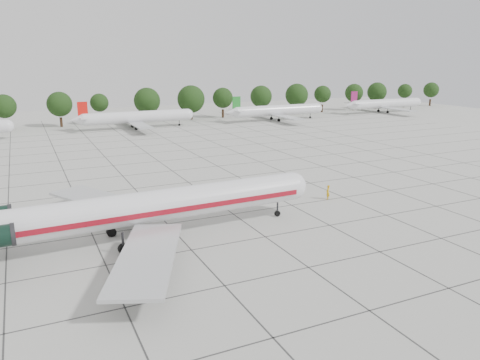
{
  "coord_description": "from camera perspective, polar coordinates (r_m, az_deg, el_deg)",
  "views": [
    {
      "loc": [
        -21.46,
        -47.51,
        17.77
      ],
      "look_at": [
        1.77,
        1.88,
        3.5
      ],
      "focal_mm": 35.0,
      "sensor_mm": 36.0,
      "label": 1
    }
  ],
  "objects": [
    {
      "name": "tree_line",
      "position": [
        133.4,
        -21.14,
        8.61
      ],
      "size": [
        249.86,
        8.44,
        10.22
      ],
      "color": "#332114",
      "rests_on": "ground"
    },
    {
      "name": "bg_airliner_c",
      "position": [
        124.85,
        -12.47,
        7.48
      ],
      "size": [
        28.24,
        27.2,
        7.4
      ],
      "color": "silver",
      "rests_on": "ground"
    },
    {
      "name": "bg_airliner_e",
      "position": [
        165.68,
        17.31,
        8.86
      ],
      "size": [
        28.24,
        27.2,
        7.4
      ],
      "color": "silver",
      "rests_on": "ground"
    },
    {
      "name": "ground",
      "position": [
        55.08,
        -0.84,
        -4.17
      ],
      "size": [
        260.0,
        260.0,
        0.0
      ],
      "primitive_type": "plane",
      "color": "beige",
      "rests_on": "ground"
    },
    {
      "name": "bg_airliner_d",
      "position": [
        138.45,
        4.61,
        8.45
      ],
      "size": [
        28.24,
        27.2,
        7.4
      ],
      "color": "silver",
      "rests_on": "ground"
    },
    {
      "name": "ground_crew",
      "position": [
        61.52,
        10.65,
        -1.48
      ],
      "size": [
        0.82,
        0.8,
        1.89
      ],
      "primitive_type": "imported",
      "rotation": [
        0.0,
        0.0,
        3.88
      ],
      "color": "#D0990C",
      "rests_on": "ground"
    },
    {
      "name": "apron_joints",
      "position": [
        68.44,
        -6.03,
        -0.47
      ],
      "size": [
        170.0,
        170.0,
        0.02
      ],
      "primitive_type": "cube",
      "color": "#383838",
      "rests_on": "ground"
    },
    {
      "name": "main_airliner",
      "position": [
        46.85,
        -14.26,
        -3.64
      ],
      "size": [
        41.51,
        32.59,
        9.72
      ],
      "rotation": [
        0.0,
        0.0,
        0.04
      ],
      "color": "silver",
      "rests_on": "ground"
    }
  ]
}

